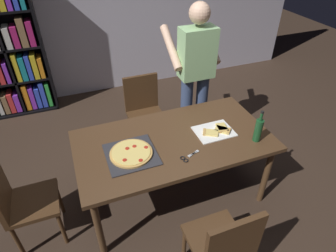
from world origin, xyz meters
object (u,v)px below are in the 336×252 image
at_px(chair_near_camera, 223,244).
at_px(wine_bottle, 258,130).
at_px(chair_far_side, 144,108).
at_px(kitchen_scissors, 188,157).
at_px(chair_left_end, 19,199).
at_px(dining_table, 174,145).
at_px(pepperoni_pizza_on_tray, 131,153).
at_px(person_serving_pizza, 195,72).

relative_size(chair_near_camera, wine_bottle, 2.85).
xyz_separation_m(chair_far_side, kitchen_scissors, (0.02, -1.24, 0.24)).
bearing_deg(chair_left_end, chair_far_side, 34.83).
bearing_deg(dining_table, chair_far_side, 90.00).
bearing_deg(chair_near_camera, wine_bottle, 44.26).
xyz_separation_m(chair_far_side, chair_left_end, (-1.39, -0.96, 0.00)).
distance_m(pepperoni_pizza_on_tray, wine_bottle, 1.15).
xyz_separation_m(dining_table, chair_left_end, (-1.39, 0.00, -0.17)).
bearing_deg(chair_far_side, chair_near_camera, -90.00).
xyz_separation_m(chair_near_camera, kitchen_scissors, (0.02, 0.69, 0.24)).
height_order(chair_near_camera, person_serving_pizza, person_serving_pizza).
height_order(person_serving_pizza, kitchen_scissors, person_serving_pizza).
distance_m(chair_near_camera, chair_far_side, 1.93).
height_order(chair_far_side, person_serving_pizza, person_serving_pizza).
distance_m(dining_table, kitchen_scissors, 0.28).
relative_size(chair_far_side, pepperoni_pizza_on_tray, 2.10).
bearing_deg(pepperoni_pizza_on_tray, dining_table, 8.69).
relative_size(dining_table, chair_left_end, 2.00).
bearing_deg(person_serving_pizza, chair_left_end, -159.04).
bearing_deg(dining_table, kitchen_scissors, -86.41).
distance_m(dining_table, wine_bottle, 0.78).
bearing_deg(chair_far_side, pepperoni_pizza_on_tray, -112.31).
bearing_deg(chair_near_camera, chair_far_side, 90.00).
bearing_deg(chair_far_side, dining_table, -90.00).
xyz_separation_m(chair_near_camera, chair_far_side, (0.00, 1.93, 0.00)).
relative_size(dining_table, kitchen_scissors, 9.08).
distance_m(chair_left_end, wine_bottle, 2.14).
bearing_deg(chair_far_side, chair_left_end, -145.17).
distance_m(chair_far_side, chair_left_end, 1.69).
relative_size(dining_table, wine_bottle, 5.70).
height_order(chair_far_side, chair_left_end, same).
height_order(pepperoni_pizza_on_tray, kitchen_scissors, pepperoni_pizza_on_tray).
bearing_deg(chair_left_end, kitchen_scissors, -10.95).
relative_size(person_serving_pizza, wine_bottle, 5.54).
relative_size(wine_bottle, kitchen_scissors, 1.59).
bearing_deg(person_serving_pizza, chair_far_side, 158.42).
distance_m(chair_near_camera, person_serving_pizza, 1.86).
distance_m(chair_far_side, wine_bottle, 1.47).
bearing_deg(person_serving_pizza, kitchen_scissors, -117.99).
bearing_deg(kitchen_scissors, chair_left_end, 169.05).
bearing_deg(dining_table, wine_bottle, -21.70).
xyz_separation_m(dining_table, chair_far_side, (0.00, 0.96, -0.17)).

